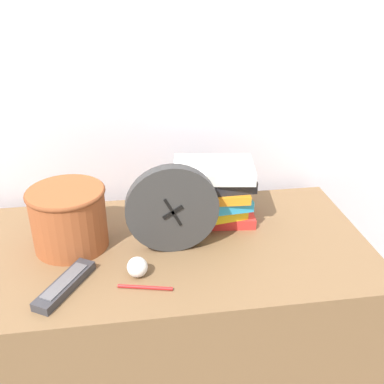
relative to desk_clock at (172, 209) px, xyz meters
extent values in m
cube|color=silver|center=(-0.03, 0.35, 0.33)|extent=(6.00, 0.04, 2.40)
cube|color=brown|center=(-0.03, 0.02, -0.49)|extent=(1.08, 0.53, 0.75)
cylinder|color=#333333|center=(0.00, 0.00, 0.00)|extent=(0.23, 0.03, 0.23)
cylinder|color=white|center=(0.00, -0.01, 0.00)|extent=(0.20, 0.01, 0.20)
cube|color=black|center=(0.00, -0.01, 0.00)|extent=(0.05, 0.01, 0.04)
cube|color=black|center=(0.00, -0.01, 0.00)|extent=(0.04, 0.01, 0.08)
cylinder|color=black|center=(0.00, -0.01, 0.00)|extent=(0.01, 0.00, 0.01)
cube|color=red|center=(0.13, 0.14, -0.10)|extent=(0.24, 0.16, 0.03)
cube|color=yellow|center=(0.10, 0.11, -0.07)|extent=(0.23, 0.15, 0.03)
cube|color=#2D9ED1|center=(0.10, 0.13, -0.04)|extent=(0.24, 0.20, 0.03)
cube|color=orange|center=(0.12, 0.11, -0.01)|extent=(0.19, 0.15, 0.02)
cube|color=#232328|center=(0.11, 0.13, 0.01)|extent=(0.24, 0.16, 0.03)
cube|color=white|center=(0.12, 0.12, 0.05)|extent=(0.23, 0.17, 0.03)
cylinder|color=#994C28|center=(-0.26, 0.05, -0.04)|extent=(0.19, 0.19, 0.16)
torus|color=brown|center=(-0.26, 0.05, 0.04)|extent=(0.19, 0.19, 0.01)
cube|color=#333338|center=(-0.26, -0.12, -0.10)|extent=(0.13, 0.18, 0.02)
cube|color=#59595E|center=(-0.26, -0.12, -0.09)|extent=(0.09, 0.13, 0.00)
sphere|color=white|center=(-0.09, -0.10, -0.09)|extent=(0.05, 0.05, 0.05)
cylinder|color=#B21E1E|center=(-0.08, -0.15, -0.11)|extent=(0.12, 0.04, 0.01)
camera|label=1|loc=(-0.09, -0.95, 0.54)|focal=42.00mm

